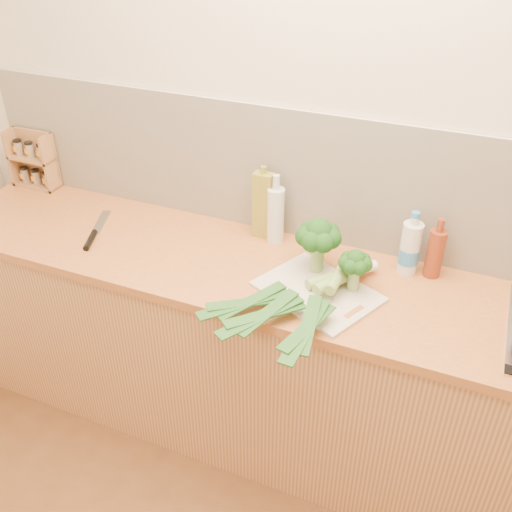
# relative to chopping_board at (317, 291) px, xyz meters

# --- Properties ---
(room_shell) EXTENTS (3.50, 3.50, 3.50)m
(room_shell) POSITION_rel_chopping_board_xyz_m (-0.08, 0.36, 0.26)
(room_shell) COLOR beige
(room_shell) RESTS_ON ground
(counter) EXTENTS (3.20, 0.62, 0.90)m
(counter) POSITION_rel_chopping_board_xyz_m (-0.08, 0.07, -0.46)
(counter) COLOR tan
(counter) RESTS_ON ground
(chopping_board) EXTENTS (0.50, 0.45, 0.01)m
(chopping_board) POSITION_rel_chopping_board_xyz_m (0.00, 0.00, 0.00)
(chopping_board) COLOR beige
(chopping_board) RESTS_ON counter
(broccoli_left) EXTENTS (0.17, 0.17, 0.22)m
(broccoli_left) POSITION_rel_chopping_board_xyz_m (-0.04, 0.12, 0.16)
(broccoli_left) COLOR #86A862
(broccoli_left) RESTS_ON chopping_board
(broccoli_right) EXTENTS (0.12, 0.12, 0.17)m
(broccoli_right) POSITION_rel_chopping_board_xyz_m (0.11, 0.05, 0.12)
(broccoli_right) COLOR #86A862
(broccoli_right) RESTS_ON chopping_board
(leek_front) EXTENTS (0.51, 0.57, 0.04)m
(leek_front) POSITION_rel_chopping_board_xyz_m (-0.02, -0.00, 0.03)
(leek_front) COLOR white
(leek_front) RESTS_ON chopping_board
(leek_mid) EXTENTS (0.38, 0.60, 0.04)m
(leek_mid) POSITION_rel_chopping_board_xyz_m (0.01, -0.06, 0.05)
(leek_mid) COLOR white
(leek_mid) RESTS_ON chopping_board
(leek_back) EXTENTS (0.11, 0.62, 0.04)m
(leek_back) POSITION_rel_chopping_board_xyz_m (0.06, -0.09, 0.07)
(leek_back) COLOR white
(leek_back) RESTS_ON chopping_board
(chefs_knife) EXTENTS (0.15, 0.33, 0.02)m
(chefs_knife) POSITION_rel_chopping_board_xyz_m (-0.99, 0.00, 0.00)
(chefs_knife) COLOR silver
(chefs_knife) RESTS_ON counter
(spice_rack) EXTENTS (0.23, 0.09, 0.28)m
(spice_rack) POSITION_rel_chopping_board_xyz_m (-1.53, 0.31, 0.11)
(spice_rack) COLOR #A16E45
(spice_rack) RESTS_ON counter
(oil_tin) EXTENTS (0.08, 0.05, 0.32)m
(oil_tin) POSITION_rel_chopping_board_xyz_m (-0.34, 0.30, 0.14)
(oil_tin) COLOR olive
(oil_tin) RESTS_ON counter
(glass_bottle) EXTENTS (0.07, 0.07, 0.30)m
(glass_bottle) POSITION_rel_chopping_board_xyz_m (-0.27, 0.28, 0.12)
(glass_bottle) COLOR silver
(glass_bottle) RESTS_ON counter
(amber_bottle) EXTENTS (0.06, 0.06, 0.24)m
(amber_bottle) POSITION_rel_chopping_board_xyz_m (0.36, 0.28, 0.10)
(amber_bottle) COLOR maroon
(amber_bottle) RESTS_ON counter
(water_bottle) EXTENTS (0.08, 0.08, 0.24)m
(water_bottle) POSITION_rel_chopping_board_xyz_m (0.27, 0.27, 0.09)
(water_bottle) COLOR silver
(water_bottle) RESTS_ON counter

